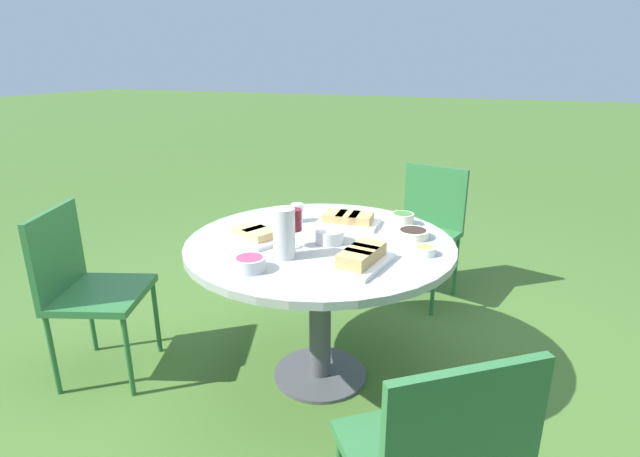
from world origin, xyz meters
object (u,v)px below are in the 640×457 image
object	(u,v)px
chair_near_right	(437,457)
water_pitcher	(284,233)
chair_near_left	(84,280)
wine_glass	(294,221)
dining_table	(320,261)
chair_far_back	(426,222)

from	to	relation	value
chair_near_right	water_pitcher	world-z (taller)	water_pitcher
chair_near_left	wine_glass	size ratio (longest dim) A/B	4.91
wine_glass	dining_table	bearing A→B (deg)	-122.19
chair_near_left	chair_far_back	xyz separation A→B (m)	(-1.43, -1.57, 0.00)
dining_table	chair_far_back	bearing A→B (deg)	-104.86
dining_table	water_pitcher	size ratio (longest dim) A/B	5.76
chair_near_left	wine_glass	world-z (taller)	wine_glass
dining_table	water_pitcher	xyz separation A→B (m)	(0.07, 0.25, 0.22)
chair_near_left	chair_far_back	distance (m)	2.12
chair_near_left	wine_glass	xyz separation A→B (m)	(-1.04, -0.27, 0.35)
wine_glass	chair_far_back	bearing A→B (deg)	-106.70
water_pitcher	wine_glass	distance (m)	0.13
chair_near_left	dining_table	bearing A→B (deg)	-160.60
chair_far_back	water_pitcher	world-z (taller)	water_pitcher
dining_table	chair_far_back	xyz separation A→B (m)	(-0.31, -1.18, -0.12)
chair_near_right	chair_far_back	size ratio (longest dim) A/B	1.00
dining_table	wine_glass	bearing A→B (deg)	57.81
water_pitcher	wine_glass	xyz separation A→B (m)	(0.01, -0.13, 0.01)
chair_far_back	dining_table	bearing A→B (deg)	75.14
chair_near_left	water_pitcher	distance (m)	1.11
chair_near_right	chair_far_back	bearing A→B (deg)	-79.22
chair_near_right	water_pitcher	bearing A→B (deg)	-40.75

